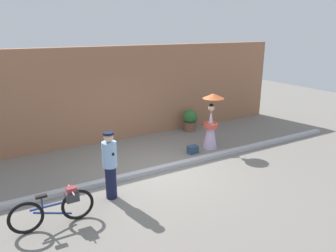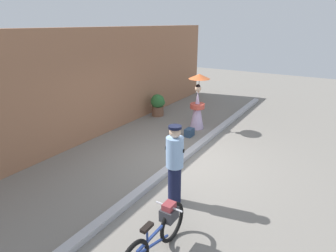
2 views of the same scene
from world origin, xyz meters
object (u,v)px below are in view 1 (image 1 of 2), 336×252
at_px(potted_plant_by_door, 190,120).
at_px(bicycle_near_officer, 57,207).
at_px(person_with_parasol, 211,122).
at_px(person_officer, 110,164).
at_px(backpack_on_pavement, 193,149).

bearing_deg(potted_plant_by_door, bicycle_near_officer, -146.24).
xyz_separation_m(person_with_parasol, potted_plant_by_door, (0.45, 1.90, -0.44)).
height_order(bicycle_near_officer, person_officer, person_officer).
relative_size(person_officer, person_with_parasol, 0.88).
height_order(potted_plant_by_door, backpack_on_pavement, potted_plant_by_door).
height_order(person_officer, potted_plant_by_door, person_officer).
height_order(person_with_parasol, backpack_on_pavement, person_with_parasol).
distance_m(person_officer, potted_plant_by_door, 5.68).
xyz_separation_m(potted_plant_by_door, backpack_on_pavement, (-1.25, -2.04, -0.32)).
relative_size(person_with_parasol, potted_plant_by_door, 2.20).
bearing_deg(backpack_on_pavement, person_officer, -157.11).
xyz_separation_m(bicycle_near_officer, backpack_on_pavement, (4.62, 1.88, -0.27)).
bearing_deg(potted_plant_by_door, person_officer, -142.88).
bearing_deg(person_with_parasol, person_officer, -159.57).
height_order(person_with_parasol, potted_plant_by_door, person_with_parasol).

